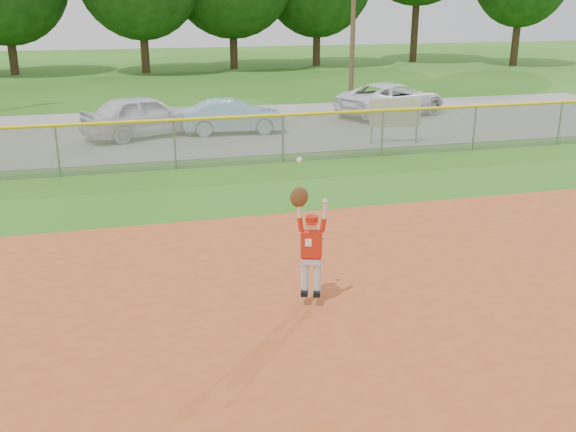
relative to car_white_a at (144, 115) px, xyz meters
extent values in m
plane|color=#2C6316|center=(0.64, -15.09, -0.81)|extent=(120.00, 120.00, 0.00)
cube|color=gray|center=(0.64, 0.91, -0.79)|extent=(44.00, 10.00, 0.03)
imported|color=silver|center=(0.00, 0.00, 0.00)|extent=(4.91, 3.40, 1.55)
imported|color=#7FA9BE|center=(3.30, -0.21, -0.15)|extent=(3.92, 1.65, 1.26)
imported|color=white|center=(10.62, 1.74, -0.06)|extent=(5.66, 4.17, 1.43)
cylinder|color=gray|center=(7.68, -3.28, -0.20)|extent=(0.06, 0.06, 1.20)
cylinder|color=gray|center=(9.25, -3.59, -0.20)|extent=(0.06, 0.06, 1.20)
cube|color=beige|center=(8.47, -3.44, 0.30)|extent=(1.78, 0.40, 1.00)
cube|color=gray|center=(0.64, -5.09, -0.06)|extent=(40.00, 0.03, 1.50)
cylinder|color=yellow|center=(0.64, -5.09, 0.69)|extent=(40.00, 0.10, 0.10)
cylinder|color=gray|center=(-2.69, -5.09, -0.06)|extent=(0.06, 0.06, 1.50)
cylinder|color=gray|center=(0.64, -5.09, -0.06)|extent=(0.06, 0.06, 1.50)
cylinder|color=gray|center=(3.98, -5.09, -0.06)|extent=(0.06, 0.06, 1.50)
cylinder|color=gray|center=(7.31, -5.09, -0.06)|extent=(0.06, 0.06, 1.50)
cylinder|color=gray|center=(10.64, -5.09, -0.06)|extent=(0.06, 0.06, 1.50)
cylinder|color=gray|center=(13.98, -5.09, -0.06)|extent=(0.06, 0.06, 1.50)
cylinder|color=#4C3823|center=(10.64, 6.91, 3.69)|extent=(0.24, 0.24, 9.00)
cylinder|color=#422D1C|center=(-7.43, 23.08, 1.25)|extent=(0.56, 0.56, 4.11)
cylinder|color=#422D1C|center=(1.17, 22.05, 1.52)|extent=(0.56, 0.56, 4.64)
cylinder|color=#422D1C|center=(7.56, 23.26, 1.64)|extent=(0.56, 0.56, 4.89)
cylinder|color=#422D1C|center=(14.07, 23.93, 1.59)|extent=(0.56, 0.56, 4.78)
cylinder|color=#422D1C|center=(22.57, 24.85, 2.19)|extent=(0.56, 0.56, 5.99)
cylinder|color=#422D1C|center=(28.68, 20.06, 1.54)|extent=(0.56, 0.56, 4.69)
cylinder|color=silver|center=(1.87, -14.78, -0.30)|extent=(0.16, 0.16, 0.57)
cylinder|color=silver|center=(2.06, -14.85, -0.30)|extent=(0.16, 0.16, 0.57)
cube|color=black|center=(1.86, -14.81, -0.55)|extent=(0.19, 0.26, 0.08)
cube|color=black|center=(2.05, -14.89, -0.55)|extent=(0.19, 0.26, 0.08)
cube|color=silver|center=(1.97, -14.82, 0.02)|extent=(0.34, 0.25, 0.11)
cube|color=maroon|center=(1.97, -14.82, 0.09)|extent=(0.35, 0.27, 0.05)
cube|color=red|center=(1.97, -14.82, 0.31)|extent=(0.39, 0.29, 0.44)
cube|color=white|center=(1.89, -14.89, 0.37)|extent=(0.10, 0.04, 0.13)
sphere|color=beige|center=(1.97, -14.82, 0.68)|extent=(0.25, 0.25, 0.20)
cylinder|color=#B0190A|center=(1.97, -14.82, 0.74)|extent=(0.26, 0.26, 0.09)
cube|color=#B0190A|center=(1.93, -14.91, 0.70)|extent=(0.18, 0.16, 0.02)
cylinder|color=red|center=(1.79, -14.75, 0.64)|extent=(0.13, 0.11, 0.24)
cylinder|color=beige|center=(1.77, -14.74, 0.88)|extent=(0.10, 0.09, 0.26)
ellipsoid|color=#4C2D14|center=(1.77, -14.74, 1.10)|extent=(0.33, 0.23, 0.34)
sphere|color=white|center=(1.77, -14.74, 1.71)|extent=(0.11, 0.11, 0.09)
cylinder|color=red|center=(2.14, -14.88, 0.64)|extent=(0.13, 0.11, 0.24)
cylinder|color=beige|center=(2.16, -14.89, 0.88)|extent=(0.10, 0.09, 0.26)
sphere|color=beige|center=(2.16, -14.89, 1.04)|extent=(0.12, 0.12, 0.09)
camera|label=1|loc=(-0.90, -24.15, 4.12)|focal=40.00mm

